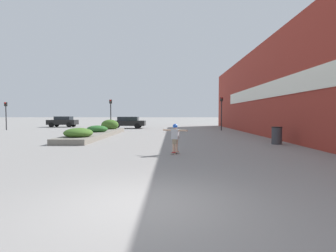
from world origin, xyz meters
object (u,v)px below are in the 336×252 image
object	(u,v)px
trash_bin	(277,135)
traffic_light_far_left	(6,111)
car_center_left	(127,122)
traffic_light_right	(222,108)
car_leftmost	(63,121)
traffic_light_left	(111,109)
skateboarder	(175,135)
car_center_right	(298,122)
skateboard	(175,152)

from	to	relation	value
trash_bin	traffic_light_far_left	bearing A→B (deg)	151.33
car_center_left	traffic_light_right	bearing A→B (deg)	-110.76
trash_bin	car_leftmost	distance (m)	30.52
car_center_left	traffic_light_left	bearing A→B (deg)	159.98
trash_bin	traffic_light_right	distance (m)	13.62
traffic_light_right	car_leftmost	bearing A→B (deg)	160.04
car_leftmost	skateboarder	bearing A→B (deg)	-147.95
trash_bin	car_center_right	distance (m)	23.35
skateboarder	car_center_left	bearing A→B (deg)	128.81
trash_bin	car_center_right	size ratio (longest dim) A/B	0.23
skateboard	car_center_left	bearing A→B (deg)	128.81
car_leftmost	traffic_light_left	bearing A→B (deg)	-129.36
skateboarder	car_center_right	distance (m)	30.07
traffic_light_left	traffic_light_far_left	bearing A→B (deg)	-179.42
skateboarder	skateboard	bearing A→B (deg)	-156.41
car_center_right	car_leftmost	bearing A→B (deg)	88.94
skateboarder	trash_bin	size ratio (longest dim) A/B	1.22
trash_bin	traffic_light_left	xyz separation A→B (m)	(-13.49, 14.15, 1.86)
car_leftmost	car_center_right	world-z (taller)	car_leftmost
skateboard	skateboarder	xyz separation A→B (m)	(0.00, 0.00, 0.81)
trash_bin	traffic_light_left	bearing A→B (deg)	133.62
skateboarder	traffic_light_left	xyz separation A→B (m)	(-7.23, 18.16, 1.51)
trash_bin	car_center_right	xyz separation A→B (m)	(11.12, 20.53, 0.25)
skateboard	trash_bin	bearing A→B (deg)	56.22
car_leftmost	car_center_left	bearing A→B (deg)	-109.02
skateboarder	car_center_left	world-z (taller)	car_center_left
skateboard	traffic_light_right	xyz separation A→B (m)	(5.42, 17.46, 2.45)
traffic_light_far_left	car_center_right	bearing A→B (deg)	10.01
skateboard	car_center_right	distance (m)	30.08
traffic_light_left	car_center_left	bearing A→B (deg)	69.98
car_leftmost	traffic_light_left	world-z (taller)	traffic_light_left
skateboarder	traffic_light_left	distance (m)	19.61
traffic_light_far_left	car_leftmost	bearing A→B (deg)	62.78
traffic_light_far_left	traffic_light_left	bearing A→B (deg)	0.58
skateboarder	car_leftmost	xyz separation A→B (m)	(-15.74, 25.15, -0.07)
car_center_right	traffic_light_left	bearing A→B (deg)	104.51
car_center_right	traffic_light_far_left	world-z (taller)	traffic_light_far_left
car_leftmost	car_center_left	xyz separation A→B (m)	(9.83, -3.39, 0.00)
traffic_light_right	traffic_light_far_left	bearing A→B (deg)	178.66
skateboard	car_leftmost	xyz separation A→B (m)	(-15.74, 25.15, 0.74)
car_leftmost	traffic_light_right	xyz separation A→B (m)	(21.17, -7.69, 1.72)
skateboarder	car_center_left	distance (m)	22.55
car_leftmost	traffic_light_right	world-z (taller)	traffic_light_right
trash_bin	traffic_light_far_left	world-z (taller)	traffic_light_far_left
car_center_left	traffic_light_far_left	xyz separation A→B (m)	(-13.48, -3.72, 1.40)
skateboarder	car_center_left	size ratio (longest dim) A/B	0.28
trash_bin	traffic_light_right	size ratio (longest dim) A/B	0.29
car_center_left	car_leftmost	bearing A→B (deg)	70.98
skateboard	car_center_left	xyz separation A→B (m)	(-5.92, 21.76, 0.74)
car_leftmost	traffic_light_right	size ratio (longest dim) A/B	1.07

